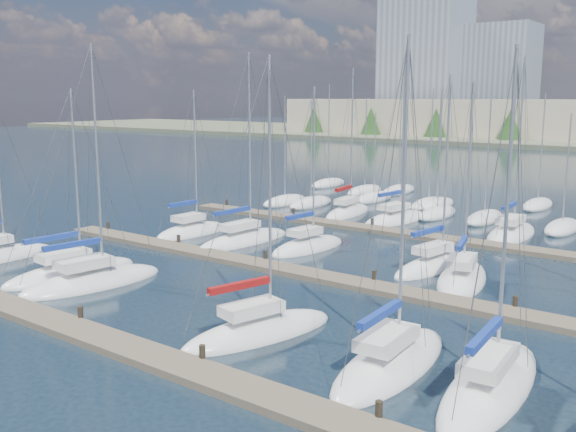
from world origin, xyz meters
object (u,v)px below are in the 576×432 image
Objects in this scene: sailboat_n at (348,212)px; sailboat_l at (462,279)px; sailboat_o at (396,219)px; sailboat_b at (71,273)px; sailboat_h at (192,232)px; sailboat_e at (391,363)px; sailboat_i at (244,240)px; sailboat_d at (259,331)px; sailboat_f at (490,386)px; sailboat_c at (92,281)px; sailboat_k at (436,265)px; sailboat_p at (511,234)px; sailboat_j at (308,247)px.

sailboat_n is 1.14× the size of sailboat_l.
sailboat_o reaches higher than sailboat_l.
sailboat_b is 13.27m from sailboat_h.
sailboat_e reaches higher than sailboat_l.
sailboat_i reaches higher than sailboat_e.
sailboat_f is (10.32, 0.83, -0.01)m from sailboat_d.
sailboat_h is 14.33m from sailboat_c.
sailboat_i is at bearing 99.29° from sailboat_c.
sailboat_i reaches higher than sailboat_k.
sailboat_f is 0.91× the size of sailboat_p.
sailboat_n reaches higher than sailboat_e.
sailboat_f is at bearing -56.25° from sailboat_n.
sailboat_j is 11.92m from sailboat_l.
sailboat_f is (8.73, -14.82, -0.01)m from sailboat_k.
sailboat_o is 9.99m from sailboat_p.
sailboat_p is (10.11, 13.02, -0.00)m from sailboat_j.
sailboat_f is at bearing -76.68° from sailboat_p.
sailboat_e is at bearing -62.98° from sailboat_k.
sailboat_e is at bearing 5.23° from sailboat_b.
sailboat_k is 20.88m from sailboat_c.
sailboat_p reaches higher than sailboat_l.
sailboat_d is (15.27, -0.80, 0.01)m from sailboat_b.
sailboat_p is (15.08, 27.53, 0.01)m from sailboat_c.
sailboat_k is 15.51m from sailboat_o.
sailboat_c reaches higher than sailboat_l.
sailboat_c is 0.95× the size of sailboat_o.
sailboat_c is 21.41m from sailboat_l.
sailboat_k is 19.08m from sailboat_n.
sailboat_f reaches higher than sailboat_k.
sailboat_j is 0.87× the size of sailboat_n.
sailboat_b is 23.26m from sailboat_l.
sailboat_i is 13.41m from sailboat_c.
sailboat_f is 28.31m from sailboat_p.
sailboat_h is 22.72m from sailboat_d.
sailboat_h is 24.88m from sailboat_p.
sailboat_n is at bearing 90.74° from sailboat_b.
sailboat_f is (23.06, 0.37, 0.00)m from sailboat_c.
sailboat_k is 0.93× the size of sailboat_e.
sailboat_f is (3.90, 0.37, -0.00)m from sailboat_e.
sailboat_b is 13.30m from sailboat_i.
sailboat_e is at bearing -61.73° from sailboat_n.
sailboat_p is (0.75, 12.34, -0.01)m from sailboat_k.
sailboat_p is at bearing 95.91° from sailboat_k.
sailboat_j is 0.89× the size of sailboat_e.
sailboat_n is at bearing 98.91° from sailboat_c.
sailboat_h is at bearing -116.48° from sailboat_n.
sailboat_o is 1.14× the size of sailboat_f.
sailboat_j is 13.14m from sailboat_o.
sailboat_i is at bearing 148.39° from sailboat_d.
sailboat_c is at bearing 177.10° from sailboat_e.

